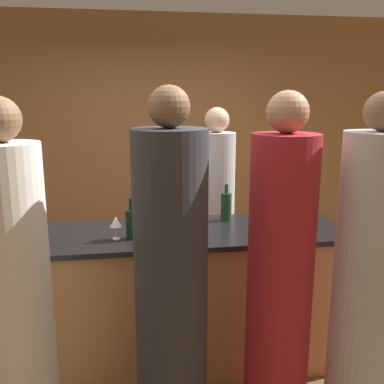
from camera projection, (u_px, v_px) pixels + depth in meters
ground_plane at (165, 361)px, 3.16m from camera, size 14.00×14.00×0.00m
back_wall at (148, 142)px, 4.88m from camera, size 8.00×0.06×2.80m
bar_counter at (165, 298)px, 3.05m from camera, size 2.54×0.73×1.00m
bartender at (216, 217)px, 3.83m from camera, size 0.33×0.33×1.82m
guest_0 at (16, 307)px, 2.11m from camera, size 0.35×0.35×1.91m
guest_1 at (367, 290)px, 2.27m from camera, size 0.36×0.36×1.94m
guest_2 at (171, 293)px, 2.22m from camera, size 0.38×0.38×1.96m
guest_3 at (279, 285)px, 2.33m from camera, size 0.36×0.36×1.94m
wine_bottle_0 at (132, 224)px, 2.77m from camera, size 0.08×0.08×0.27m
wine_bottle_1 at (226, 206)px, 3.19m from camera, size 0.08×0.08×0.27m
ice_bucket at (9, 220)px, 2.90m from camera, size 0.20×0.20×0.17m
wine_glass_0 at (152, 218)px, 2.81m from camera, size 0.06×0.06×0.17m
wine_glass_1 at (116, 222)px, 2.76m from camera, size 0.08×0.08×0.15m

